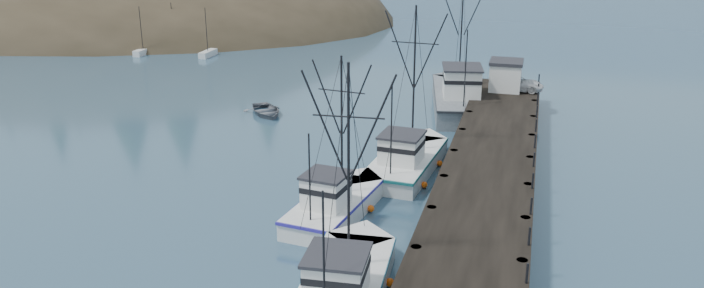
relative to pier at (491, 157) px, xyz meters
The scene contains 11 objects.
ground 21.33m from the pier, 131.19° to the right, with size 400.00×400.00×0.00m, color #28445A.
pier is the anchor object (origin of this frame).
headland 108.95m from the pier, 144.86° to the left, with size 134.80×78.00×51.00m.
moored_sailboats 63.79m from the pier, 141.40° to the left, with size 19.77×20.19×6.35m.
trawler_near 18.36m from the pier, 107.98° to the right, with size 4.57×11.83×11.87m.
trawler_mid 12.17m from the pier, 136.18° to the right, with size 4.52×10.25×10.24m.
trawler_far 6.04m from the pier, behind, with size 4.75×11.98×12.10m.
work_vessel 17.94m from the pier, 103.83° to the left, with size 7.08×15.99×13.26m.
pier_shed 18.08m from the pier, 90.57° to the left, with size 3.00×3.20×2.80m.
pickup_truck 18.05m from the pier, 87.13° to the left, with size 2.23×4.83×1.34m, color silver.
motorboat 23.97m from the pier, 152.74° to the left, with size 3.55×4.97×1.03m, color slate.
Camera 1 is at (16.40, -29.60, 18.14)m, focal length 35.00 mm.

